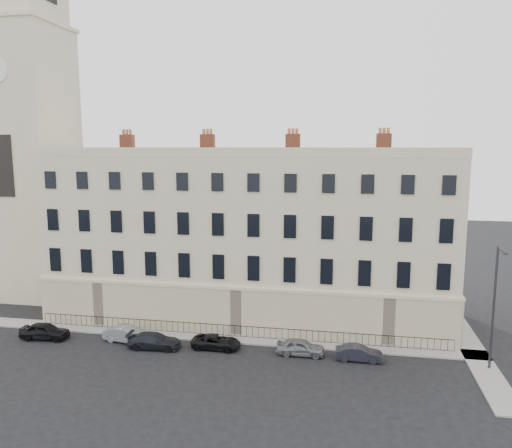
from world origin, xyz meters
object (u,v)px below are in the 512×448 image
object	(u,v)px
car_b	(127,334)
car_d	(216,342)
streetlamp	(495,303)
car_e	(301,347)
car_f	(359,353)
car_c	(154,341)
car_a	(45,331)

from	to	relation	value
car_b	car_d	size ratio (longest dim) A/B	1.00
streetlamp	car_b	bearing A→B (deg)	178.54
car_e	car_f	xyz separation A→B (m)	(4.40, -0.24, -0.06)
car_b	car_c	xyz separation A→B (m)	(2.67, -0.83, -0.03)
car_a	car_e	world-z (taller)	car_a
car_b	car_f	bearing A→B (deg)	-82.95
car_e	car_b	bearing A→B (deg)	88.86
car_a	car_c	bearing A→B (deg)	-95.29
streetlamp	car_a	bearing A→B (deg)	179.69
car_d	streetlamp	xyz separation A→B (m)	(20.30, -0.27, 4.49)
car_c	car_d	bearing A→B (deg)	-84.18
car_b	streetlamp	world-z (taller)	streetlamp
car_e	streetlamp	size ratio (longest dim) A/B	0.41
car_c	car_e	distance (m)	11.58
car_c	car_d	xyz separation A→B (m)	(4.85, 0.84, -0.07)
car_a	car_e	xyz separation A→B (m)	(21.27, 0.59, -0.05)
car_a	car_c	xyz separation A→B (m)	(9.72, -0.20, -0.07)
car_a	car_c	size ratio (longest dim) A/B	0.94
car_b	car_e	distance (m)	14.22
car_e	car_d	bearing A→B (deg)	88.63
car_b	car_e	world-z (taller)	car_b
car_d	car_f	size ratio (longest dim) A/B	1.12
car_c	car_f	distance (m)	15.96
car_a	car_f	size ratio (longest dim) A/B	1.15
streetlamp	car_d	bearing A→B (deg)	178.32
car_f	car_d	bearing A→B (deg)	88.49
car_f	streetlamp	bearing A→B (deg)	-90.00
car_b	streetlamp	distance (m)	28.17
car_c	car_e	world-z (taller)	car_e
car_a	car_e	bearing A→B (deg)	-92.54
car_d	streetlamp	distance (m)	20.80
car_a	streetlamp	bearing A→B (deg)	-93.53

